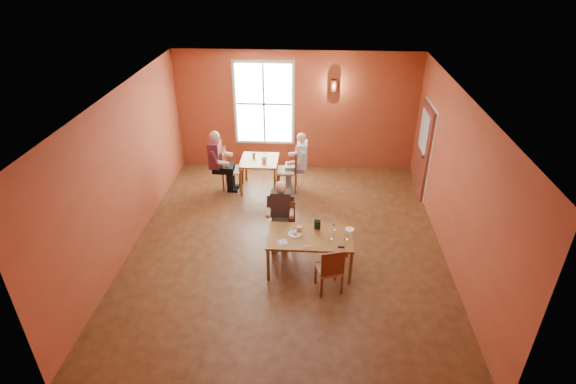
# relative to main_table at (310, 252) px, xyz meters

# --- Properties ---
(ground) EXTENTS (6.00, 7.00, 0.01)m
(ground) POSITION_rel_main_table_xyz_m (-0.45, 0.74, -0.35)
(ground) COLOR brown
(ground) RESTS_ON ground
(wall_back) EXTENTS (6.00, 0.04, 3.00)m
(wall_back) POSITION_rel_main_table_xyz_m (-0.45, 4.24, 1.15)
(wall_back) COLOR brown
(wall_back) RESTS_ON ground
(wall_front) EXTENTS (6.00, 0.04, 3.00)m
(wall_front) POSITION_rel_main_table_xyz_m (-0.45, -2.76, 1.15)
(wall_front) COLOR brown
(wall_front) RESTS_ON ground
(wall_left) EXTENTS (0.04, 7.00, 3.00)m
(wall_left) POSITION_rel_main_table_xyz_m (-3.45, 0.74, 1.15)
(wall_left) COLOR brown
(wall_left) RESTS_ON ground
(wall_right) EXTENTS (0.04, 7.00, 3.00)m
(wall_right) POSITION_rel_main_table_xyz_m (2.55, 0.74, 1.15)
(wall_right) COLOR brown
(wall_right) RESTS_ON ground
(ceiling) EXTENTS (6.00, 7.00, 0.04)m
(ceiling) POSITION_rel_main_table_xyz_m (-0.45, 0.74, 2.65)
(ceiling) COLOR white
(ceiling) RESTS_ON wall_back
(window) EXTENTS (1.36, 0.10, 1.96)m
(window) POSITION_rel_main_table_xyz_m (-1.25, 4.19, 1.35)
(window) COLOR white
(window) RESTS_ON wall_back
(door) EXTENTS (0.12, 1.04, 2.10)m
(door) POSITION_rel_main_table_xyz_m (2.49, 3.04, 0.70)
(door) COLOR maroon
(door) RESTS_ON ground
(wall_sconce) EXTENTS (0.16, 0.16, 0.28)m
(wall_sconce) POSITION_rel_main_table_xyz_m (0.45, 4.14, 1.85)
(wall_sconce) COLOR brown
(wall_sconce) RESTS_ON wall_back
(main_table) EXTENTS (1.50, 0.84, 0.70)m
(main_table) POSITION_rel_main_table_xyz_m (0.00, 0.00, 0.00)
(main_table) COLOR brown
(main_table) RESTS_ON ground
(chair_diner_main) EXTENTS (0.40, 0.40, 0.90)m
(chair_diner_main) POSITION_rel_main_table_xyz_m (-0.50, 0.65, 0.10)
(chair_diner_main) COLOR #4F2810
(chair_diner_main) RESTS_ON ground
(diner_main) EXTENTS (0.50, 0.50, 1.25)m
(diner_main) POSITION_rel_main_table_xyz_m (-0.50, 0.62, 0.27)
(diner_main) COLOR #3B2419
(diner_main) RESTS_ON ground
(chair_empty) EXTENTS (0.49, 0.49, 0.89)m
(chair_empty) POSITION_rel_main_table_xyz_m (0.33, -0.54, 0.09)
(chair_empty) COLOR #3B1D11
(chair_empty) RESTS_ON ground
(plate_food) EXTENTS (0.31, 0.31, 0.03)m
(plate_food) POSITION_rel_main_table_xyz_m (-0.27, 0.04, 0.37)
(plate_food) COLOR white
(plate_food) RESTS_ON main_table
(sandwich) EXTENTS (0.10, 0.09, 0.11)m
(sandwich) POSITION_rel_main_table_xyz_m (-0.19, 0.11, 0.40)
(sandwich) COLOR tan
(sandwich) RESTS_ON main_table
(goblet_a) EXTENTS (0.08, 0.08, 0.18)m
(goblet_a) POSITION_rel_main_table_xyz_m (0.41, 0.12, 0.44)
(goblet_a) COLOR silver
(goblet_a) RESTS_ON main_table
(goblet_b) EXTENTS (0.07, 0.07, 0.18)m
(goblet_b) POSITION_rel_main_table_xyz_m (0.61, -0.16, 0.44)
(goblet_b) COLOR white
(goblet_b) RESTS_ON main_table
(goblet_c) EXTENTS (0.07, 0.07, 0.17)m
(goblet_c) POSITION_rel_main_table_xyz_m (0.35, -0.16, 0.44)
(goblet_c) COLOR white
(goblet_c) RESTS_ON main_table
(menu_stand) EXTENTS (0.12, 0.07, 0.19)m
(menu_stand) POSITION_rel_main_table_xyz_m (0.12, 0.23, 0.44)
(menu_stand) COLOR black
(menu_stand) RESTS_ON main_table
(knife) EXTENTS (0.20, 0.04, 0.00)m
(knife) POSITION_rel_main_table_xyz_m (-0.01, -0.29, 0.35)
(knife) COLOR silver
(knife) RESTS_ON main_table
(napkin) EXTENTS (0.19, 0.19, 0.01)m
(napkin) POSITION_rel_main_table_xyz_m (-0.47, -0.20, 0.35)
(napkin) COLOR silver
(napkin) RESTS_ON main_table
(side_plate) EXTENTS (0.18, 0.18, 0.01)m
(side_plate) POSITION_rel_main_table_xyz_m (0.70, 0.24, 0.36)
(side_plate) COLOR white
(side_plate) RESTS_ON main_table
(sunglasses) EXTENTS (0.11, 0.04, 0.01)m
(sunglasses) POSITION_rel_main_table_xyz_m (0.53, -0.30, 0.36)
(sunglasses) COLOR black
(sunglasses) RESTS_ON main_table
(second_table) EXTENTS (0.86, 0.86, 0.76)m
(second_table) POSITION_rel_main_table_xyz_m (-1.24, 2.94, 0.03)
(second_table) COLOR brown
(second_table) RESTS_ON ground
(chair_diner_white) EXTENTS (0.46, 0.46, 1.04)m
(chair_diner_white) POSITION_rel_main_table_xyz_m (-0.59, 2.94, 0.17)
(chair_diner_white) COLOR #48220E
(chair_diner_white) RESTS_ON ground
(diner_white) EXTENTS (0.55, 0.55, 1.36)m
(diner_white) POSITION_rel_main_table_xyz_m (-0.56, 2.94, 0.33)
(diner_white) COLOR white
(diner_white) RESTS_ON ground
(chair_diner_maroon) EXTENTS (0.44, 0.44, 0.99)m
(chair_diner_maroon) POSITION_rel_main_table_xyz_m (-1.89, 2.94, 0.14)
(chair_diner_maroon) COLOR #593113
(chair_diner_maroon) RESTS_ON ground
(diner_maroon) EXTENTS (0.57, 0.57, 1.44)m
(diner_maroon) POSITION_rel_main_table_xyz_m (-1.92, 2.94, 0.37)
(diner_maroon) COLOR maroon
(diner_maroon) RESTS_ON ground
(cup_a) EXTENTS (0.15, 0.15, 0.10)m
(cup_a) POSITION_rel_main_table_xyz_m (-1.12, 2.85, 0.46)
(cup_a) COLOR white
(cup_a) RESTS_ON second_table
(cup_b) EXTENTS (0.13, 0.13, 0.10)m
(cup_b) POSITION_rel_main_table_xyz_m (-1.39, 3.09, 0.46)
(cup_b) COLOR beige
(cup_b) RESTS_ON second_table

